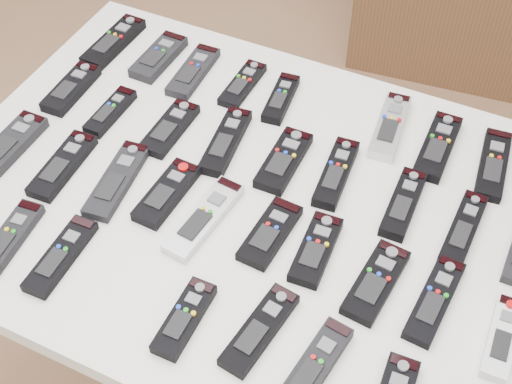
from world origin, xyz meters
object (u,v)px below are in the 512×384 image
at_px(remote_25, 376,282).
at_px(remote_33, 314,368).
at_px(remote_18, 11,144).
at_px(remote_26, 434,300).
at_px(remote_20, 117,180).
at_px(remote_23, 270,233).
at_px(remote_19, 63,165).
at_px(remote_27, 502,337).
at_px(remote_12, 226,141).
at_px(remote_5, 390,126).
at_px(remote_15, 403,204).
at_px(remote_2, 193,72).
at_px(remote_0, 114,42).
at_px(remote_7, 493,165).
at_px(remote_14, 336,173).
at_px(remote_16, 463,229).
at_px(remote_21, 167,193).
at_px(remote_30, 61,256).
at_px(table, 256,217).
at_px(remote_9, 71,88).
at_px(remote_31, 184,318).
at_px(remote_6, 438,147).
at_px(remote_29, 9,238).
at_px(remote_1, 159,57).
at_px(remote_22, 204,218).
at_px(remote_4, 281,98).
at_px(remote_13, 284,160).
at_px(remote_24, 316,249).
at_px(remote_32, 260,330).
at_px(remote_11, 170,128).
at_px(remote_3, 243,84).
at_px(remote_10, 110,112).

distance_m(remote_25, remote_33, 0.20).
distance_m(remote_18, remote_26, 0.89).
height_order(remote_20, remote_23, same).
bearing_deg(remote_19, remote_27, -3.61).
distance_m(remote_12, remote_18, 0.44).
xyz_separation_m(remote_5, remote_15, (0.09, -0.19, 0.00)).
bearing_deg(remote_20, remote_2, 87.05).
distance_m(remote_0, remote_7, 0.91).
height_order(remote_23, remote_27, remote_27).
distance_m(remote_14, remote_27, 0.44).
distance_m(remote_16, remote_21, 0.57).
distance_m(remote_15, remote_33, 0.39).
bearing_deg(remote_5, remote_30, -132.53).
bearing_deg(table, remote_5, 59.55).
height_order(remote_9, remote_31, same).
bearing_deg(remote_7, remote_30, -145.15).
relative_size(remote_5, remote_31, 1.27).
distance_m(remote_6, remote_29, 0.86).
height_order(table, remote_1, remote_1).
xyz_separation_m(remote_2, remote_6, (0.57, 0.00, 0.00)).
xyz_separation_m(remote_7, remote_30, (-0.65, -0.56, 0.00)).
relative_size(remote_16, remote_22, 0.89).
distance_m(remote_4, remote_6, 0.35).
relative_size(remote_5, remote_13, 1.13).
relative_size(remote_20, remote_24, 1.27).
xyz_separation_m(remote_18, remote_29, (0.15, -0.20, -0.00)).
bearing_deg(remote_32, remote_26, 44.13).
height_order(remote_15, remote_20, remote_15).
height_order(remote_11, remote_29, same).
distance_m(remote_16, remote_22, 0.48).
xyz_separation_m(remote_23, remote_24, (0.09, 0.00, 0.00)).
distance_m(remote_15, remote_23, 0.26).
bearing_deg(remote_6, remote_29, -139.46).
bearing_deg(remote_7, remote_22, -146.88).
height_order(remote_2, remote_6, remote_6).
distance_m(table, remote_3, 0.34).
bearing_deg(remote_27, remote_30, -168.85).
relative_size(remote_7, remote_14, 1.05).
distance_m(remote_2, remote_33, 0.78).
distance_m(remote_11, remote_32, 0.52).
distance_m(remote_19, remote_30, 0.23).
xyz_separation_m(table, remote_9, (-0.51, 0.10, 0.07)).
height_order(remote_30, remote_32, same).
distance_m(remote_7, remote_26, 0.36).
height_order(remote_0, remote_7, remote_0).
bearing_deg(remote_21, table, 26.39).
bearing_deg(remote_10, remote_21, -32.88).
bearing_deg(remote_19, remote_25, -2.57).
bearing_deg(remote_30, remote_9, 121.11).
distance_m(remote_7, remote_13, 0.42).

